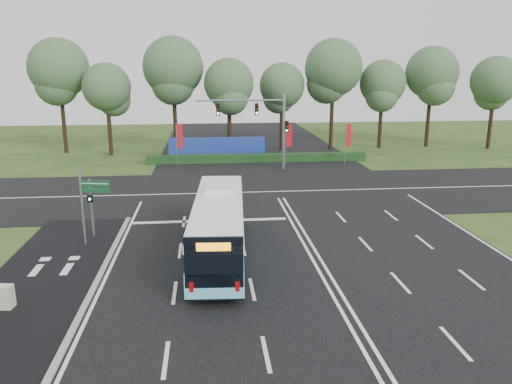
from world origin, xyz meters
TOP-DOWN VIEW (x-y plane):
  - ground at (0.00, 0.00)m, footprint 120.00×120.00m
  - road_main at (0.00, 0.00)m, footprint 20.00×120.00m
  - road_cross at (0.00, 12.00)m, footprint 120.00×14.00m
  - bike_path at (-12.50, -3.00)m, footprint 5.00×18.00m
  - kerb_strip at (-10.10, -3.00)m, footprint 0.25×18.00m
  - city_bus at (-4.58, -1.05)m, footprint 3.06×11.45m
  - pedestrian_signal at (-11.53, 2.64)m, footprint 0.27×0.41m
  - street_sign at (-11.37, 1.36)m, footprint 1.60×0.38m
  - utility_cabinet at (-13.17, -5.74)m, footprint 0.65×0.57m
  - banner_flag_left at (-7.67, 22.51)m, footprint 0.59×0.27m
  - banner_flag_mid at (2.81, 22.71)m, footprint 0.59×0.10m
  - banner_flag_right at (8.56, 22.32)m, footprint 0.58×0.22m
  - traffic_light_gantry at (0.21, 20.50)m, footprint 8.41×0.28m
  - hedge at (0.00, 24.50)m, footprint 22.00×1.20m
  - blue_hoarding at (-4.00, 27.00)m, footprint 10.00×0.30m
  - eucalyptus_row at (2.39, 31.42)m, footprint 54.34×8.63m

SIDE VIEW (x-z plane):
  - ground at x=0.00m, z-range 0.00..0.00m
  - road_main at x=0.00m, z-range 0.00..0.04m
  - road_cross at x=0.00m, z-range 0.00..0.05m
  - bike_path at x=-12.50m, z-range 0.00..0.06m
  - kerb_strip at x=-10.10m, z-range 0.00..0.12m
  - hedge at x=0.00m, z-range 0.00..0.80m
  - utility_cabinet at x=-13.17m, z-range 0.00..0.99m
  - blue_hoarding at x=-4.00m, z-range 0.00..2.20m
  - city_bus at x=-4.58m, z-range 0.01..3.26m
  - pedestrian_signal at x=-11.53m, z-range 0.16..3.51m
  - street_sign at x=-11.37m, z-range 0.53..4.69m
  - banner_flag_mid at x=2.81m, z-range 0.63..4.64m
  - banner_flag_right at x=8.56m, z-range 0.64..4.71m
  - banner_flag_left at x=-7.67m, z-range 0.66..4.88m
  - traffic_light_gantry at x=0.21m, z-range 1.16..8.16m
  - eucalyptus_row at x=2.39m, z-range 2.13..14.69m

